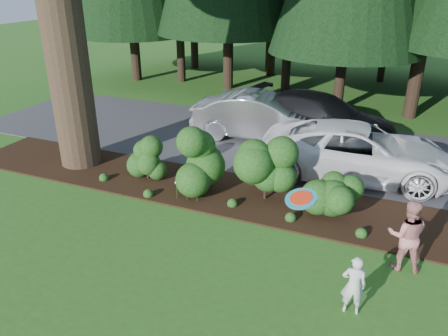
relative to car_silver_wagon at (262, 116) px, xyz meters
name	(u,v)px	position (x,y,z in m)	size (l,w,h in m)	color
ground	(150,253)	(-0.01, -7.79, -0.85)	(80.00, 80.00, 0.00)	#2D5C1A
mulch_bed	(210,190)	(-0.01, -4.54, -0.83)	(16.00, 2.50, 0.05)	black
driveway	(258,141)	(-0.01, -0.29, -0.84)	(22.00, 6.00, 0.03)	#38383A
shrub_row	(234,170)	(0.76, -4.65, -0.04)	(6.53, 1.60, 1.61)	#153B12
lily_cluster	(186,185)	(-0.31, -5.39, -0.36)	(0.69, 0.09, 0.57)	#153B12
car_silver_wagon	(262,116)	(0.00, 0.00, 0.00)	(1.74, 4.99, 1.65)	silver
car_white_suv	(358,151)	(3.65, -2.00, -0.04)	(2.60, 5.64, 1.57)	white
car_dark_suv	(319,117)	(1.94, 0.68, 0.00)	(2.30, 5.67, 1.64)	black
child	(354,285)	(4.32, -7.95, -0.26)	(0.43, 0.28, 1.19)	silver
adult	(407,235)	(5.11, -6.21, -0.07)	(0.76, 0.60, 1.57)	red
frisbee	(301,198)	(3.28, -8.03, 1.31)	(0.57, 0.54, 0.24)	teal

